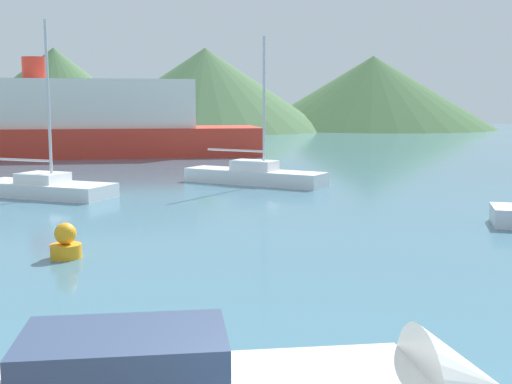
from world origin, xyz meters
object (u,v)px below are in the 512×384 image
(sailboat_middle, at_px, (43,187))
(ferry_distant, at_px, (37,123))
(sailboat_outer, at_px, (254,175))
(buoy_marker, at_px, (66,243))

(sailboat_middle, height_order, ferry_distant, ferry_distant)
(sailboat_outer, distance_m, buoy_marker, 15.51)
(sailboat_middle, height_order, sailboat_outer, sailboat_middle)
(ferry_distant, height_order, buoy_marker, ferry_distant)
(sailboat_middle, bearing_deg, buoy_marker, -47.59)
(ferry_distant, bearing_deg, sailboat_middle, -80.00)
(ferry_distant, bearing_deg, sailboat_outer, -55.49)
(sailboat_middle, distance_m, buoy_marker, 11.40)
(sailboat_middle, distance_m, ferry_distant, 22.11)
(sailboat_middle, xyz_separation_m, buoy_marker, (3.98, -10.68, -0.03))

